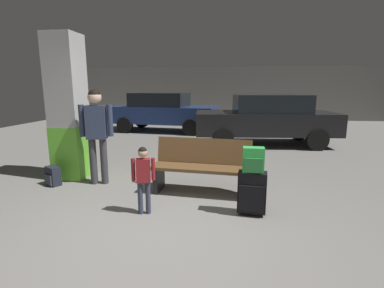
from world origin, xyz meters
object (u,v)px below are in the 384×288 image
Objects in this scene: bench at (202,167)px; parked_car_near at (266,118)px; child at (143,173)px; backpack_dark_floor at (53,176)px; parked_car_far at (163,111)px; structural_pillar at (68,109)px; suitcase at (252,192)px; adult at (96,127)px; backpack_bright at (253,160)px.

parked_car_near reaches higher than bench.
child is (-0.71, -0.91, 0.14)m from bench.
backpack_dark_floor is (-1.96, 0.93, -0.41)m from child.
parked_car_far reaches higher than child.
parked_car_near is at bearing 45.76° from backpack_dark_floor.
structural_pillar is 0.63× the size of parked_car_far.
suitcase is (0.76, -0.76, -0.12)m from bench.
adult is (-1.88, 0.22, 0.60)m from bench.
backpack_dark_floor is at bearing -165.76° from adult.
structural_pillar is 7.88× the size of backpack_bright.
child is 0.22× the size of parked_car_far.
parked_car_far is (-2.17, 6.60, 0.36)m from bench.
suitcase is 1.50m from child.
child is (1.86, -1.44, -0.75)m from structural_pillar.
parked_car_near is at bearing 50.28° from adult.
bench reaches higher than suitcase.
adult is (0.68, -0.31, -0.28)m from structural_pillar.
suitcase is 7.93m from parked_car_far.
backpack_bright is 1.49m from child.
parked_car_far is (-2.93, 7.36, 0.48)m from suitcase.
backpack_bright is at bearing -44.33° from suitcase.
parked_car_near is (2.24, 5.24, 0.22)m from child.
adult reaches higher than bench.
suitcase is 0.64× the size of child.
parked_car_far is (0.40, 6.07, -0.52)m from structural_pillar.
backpack_bright is 3.56m from backpack_dark_floor.
bench is at bearing -71.79° from parked_car_far.
parked_car_near is (3.70, -2.27, 0.00)m from parked_car_far.
suitcase is at bearing 135.67° from backpack_bright.
structural_pillar is at bearing 158.88° from suitcase.
suitcase is 0.14× the size of parked_car_near.
backpack_bright and child have the same top height.
parked_car_far is at bearing 148.52° from parked_car_near.
parked_car_near is (1.53, 4.33, 0.36)m from bench.
parked_car_near is (0.77, 5.09, 0.48)m from suitcase.
adult is at bearing 173.38° from bench.
backpack_dark_floor is (-0.78, -0.20, -0.88)m from adult.
backpack_dark_floor is at bearing -134.24° from parked_car_near.
structural_pillar is at bearing 142.23° from child.
bench is at bearing 135.05° from suitcase.
suitcase is at bearing -44.95° from bench.
bench is 0.39× the size of parked_car_near.
backpack_dark_floor is at bearing -94.30° from parked_car_far.
backpack_bright is 1.00× the size of backpack_dark_floor.
parked_car_near is at bearing 66.85° from child.
structural_pillar reaches higher than child.
structural_pillar is 2.47m from child.
adult reaches higher than child.
bench is at bearing -11.60° from structural_pillar.
adult is at bearing 136.09° from child.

